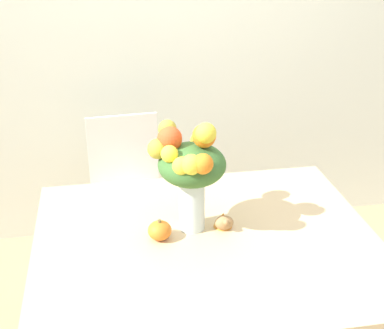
# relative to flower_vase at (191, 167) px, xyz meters

# --- Properties ---
(wall_back) EXTENTS (8.00, 0.06, 2.70)m
(wall_back) POSITION_rel_flower_vase_xyz_m (0.05, 1.32, 0.30)
(wall_back) COLOR silver
(wall_back) RESTS_ON ground_plane
(dining_table) EXTENTS (1.37, 1.15, 0.77)m
(dining_table) POSITION_rel_flower_vase_xyz_m (0.05, -0.10, -0.37)
(dining_table) COLOR #D1B284
(dining_table) RESTS_ON ground_plane
(flower_vase) EXTENTS (0.31, 0.36, 0.48)m
(flower_vase) POSITION_rel_flower_vase_xyz_m (0.00, 0.00, 0.00)
(flower_vase) COLOR silver
(flower_vase) RESTS_ON dining_table
(pumpkin) EXTENTS (0.10, 0.10, 0.09)m
(pumpkin) POSITION_rel_flower_vase_xyz_m (-0.13, -0.06, -0.24)
(pumpkin) COLOR orange
(pumpkin) RESTS_ON dining_table
(turkey_figurine) EXTENTS (0.08, 0.10, 0.06)m
(turkey_figurine) POSITION_rel_flower_vase_xyz_m (0.13, -0.02, -0.25)
(turkey_figurine) COLOR #A87A4C
(turkey_figurine) RESTS_ON dining_table
(dining_chair_near_window) EXTENTS (0.45, 0.45, 0.94)m
(dining_chair_near_window) POSITION_rel_flower_vase_xyz_m (-0.22, 0.83, -0.57)
(dining_chair_near_window) COLOR white
(dining_chair_near_window) RESTS_ON ground_plane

